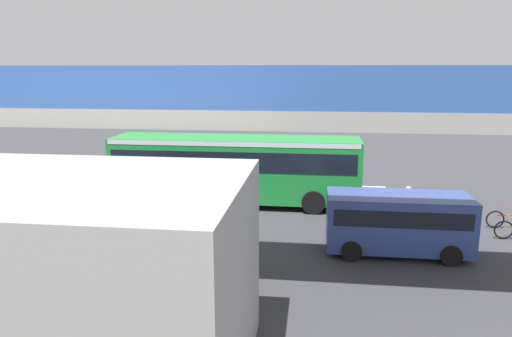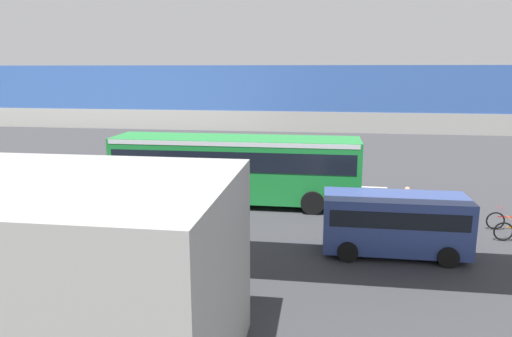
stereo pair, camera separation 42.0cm
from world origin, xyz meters
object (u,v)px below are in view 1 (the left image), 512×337
Objects in this scene: city_bus at (235,164)px; traffic_sign at (228,152)px; parked_van at (397,220)px; pedestrian at (407,208)px; bicycle_red at (509,220)px.

traffic_sign is at bearing -73.79° from city_bus.
parked_van reaches higher than pedestrian.
traffic_sign is (12.41, -5.57, 1.52)m from bicycle_red.
parked_van is at bearing 130.88° from traffic_sign.
parked_van is 2.58m from pedestrian.
city_bus is at bearing -21.93° from pedestrian.
city_bus reaches higher than bicycle_red.
city_bus reaches higher than pedestrian.
traffic_sign is at bearing -24.19° from bicycle_red.
pedestrian is at bearing 143.04° from traffic_sign.
traffic_sign reaches higher than pedestrian.
pedestrian is (-7.35, 2.96, -1.00)m from city_bus.
parked_van is 11.51m from traffic_sign.
parked_van is 2.68× the size of pedestrian.
traffic_sign is (0.96, -3.29, 0.01)m from city_bus.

